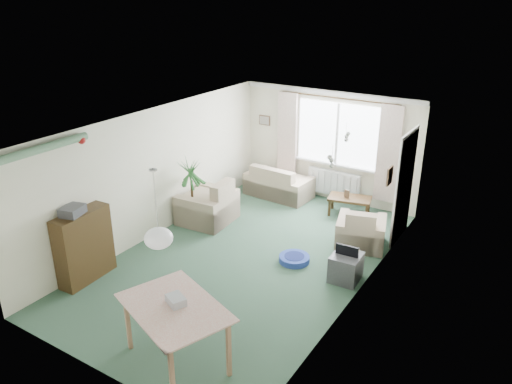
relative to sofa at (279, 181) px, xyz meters
The scene contains 25 objects.
ground 2.93m from the sofa, 71.30° to the right, with size 6.50×6.50×0.00m, color #30513D.
window 1.67m from the sofa, 23.00° to the left, with size 1.80×0.03×1.30m, color white.
curtain_rod 2.25m from the sofa, 19.48° to the left, with size 2.60×0.03×0.03m, color black.
curtain_left 0.98m from the sofa, 92.88° to the left, with size 0.45×0.08×2.00m, color beige.
curtain_right 2.48m from the sofa, ahead, with size 0.45×0.08×2.00m, color beige.
radiator 1.21m from the sofa, 21.26° to the left, with size 1.20×0.10×0.55m, color white.
doorway 3.03m from the sofa, 10.68° to the right, with size 0.03×0.95×2.00m, color black.
pendant_lamp 5.29m from the sofa, 77.38° to the right, with size 0.36×0.36×0.36m, color white.
tinsel_garland 5.49m from the sofa, 101.08° to the right, with size 1.60×1.60×0.12m, color #196626.
bauble_cluster_a 3.44m from the sofa, 39.67° to the right, with size 0.20×0.20×0.20m, color silver.
bauble_cluster_b 4.38m from the sofa, 50.31° to the right, with size 0.20×0.20×0.20m, color silver.
wall_picture_back 1.45m from the sofa, 144.35° to the left, with size 0.28×0.03×0.22m, color brown.
wall_picture_right 3.51m from the sofa, 28.03° to the right, with size 0.03×0.24×0.30m, color brown.
sofa is the anchor object (origin of this frame).
armchair_corner 2.70m from the sofa, 27.02° to the right, with size 0.85×0.80×0.76m, color #C8B297.
armchair_left 1.98m from the sofa, 106.76° to the right, with size 1.00×0.95×0.89m, color beige.
coffee_table 1.74m from the sofa, ahead, with size 0.85×0.47×0.38m, color black.
photo_frame 1.68m from the sofa, ahead, with size 0.12×0.02×0.16m, color brown.
bookshelf 4.72m from the sofa, 101.12° to the right, with size 0.32×0.95×1.17m, color black.
hifi_box 4.90m from the sofa, 101.01° to the right, with size 0.28×0.35×0.14m, color #3C3B41.
houseplant 2.29m from the sofa, 108.46° to the right, with size 0.58×0.58×1.35m, color #204E1A.
dining_table 5.58m from the sofa, 73.46° to the right, with size 1.28×0.85×0.80m, color tan.
gift_box 5.54m from the sofa, 73.48° to the right, with size 0.25×0.18×0.12m, color #B2B1BC.
tv_cube 3.61m from the sofa, 43.11° to the right, with size 0.45×0.49×0.45m, color #3D3E43.
pet_bed 2.94m from the sofa, 55.09° to the right, with size 0.52×0.52×0.10m, color navy.
Camera 1 is at (4.14, -6.32, 4.37)m, focal length 35.00 mm.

